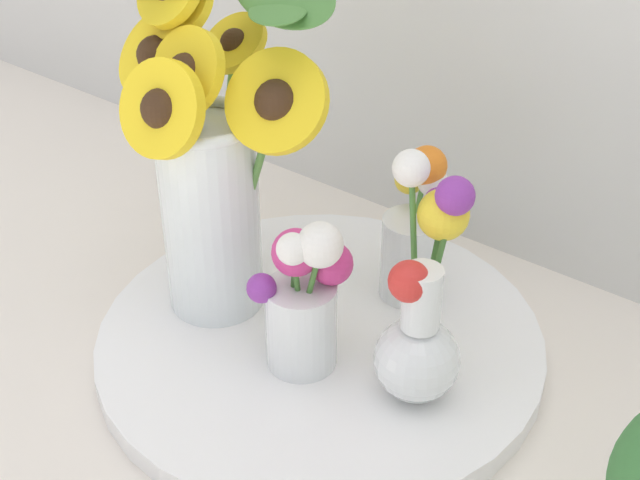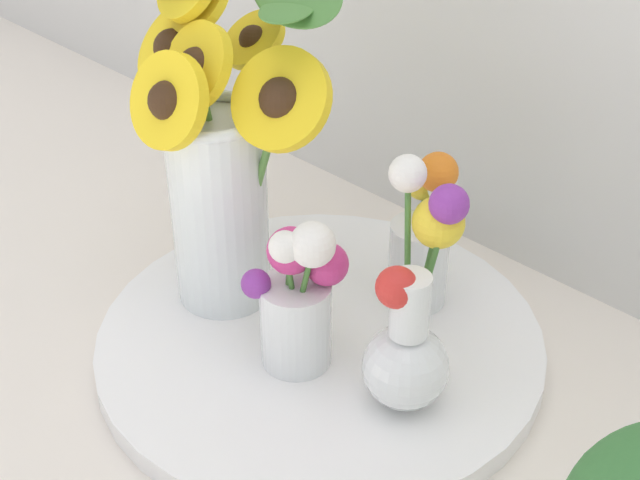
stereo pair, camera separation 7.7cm
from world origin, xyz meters
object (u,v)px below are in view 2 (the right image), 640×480
object	(u,v)px
serving_tray	(320,341)
vase_small_back	(423,240)
vase_bulb_right	(412,321)
vase_small_center	(298,297)
mason_jar_sunflowers	(220,152)

from	to	relation	value
serving_tray	vase_small_back	distance (m)	0.14
vase_bulb_right	serving_tray	bearing A→B (deg)	177.40
vase_small_center	serving_tray	bearing A→B (deg)	108.23
vase_small_center	vase_small_back	bearing A→B (deg)	82.81
vase_small_center	vase_bulb_right	distance (m)	0.10
mason_jar_sunflowers	vase_bulb_right	distance (m)	0.23
mason_jar_sunflowers	vase_small_back	xyz separation A→B (m)	(0.14, 0.12, -0.09)
vase_small_center	vase_small_back	distance (m)	0.15
serving_tray	mason_jar_sunflowers	xyz separation A→B (m)	(-0.11, -0.01, 0.16)
vase_small_back	serving_tray	bearing A→B (deg)	-106.59
serving_tray	mason_jar_sunflowers	distance (m)	0.20
vase_bulb_right	mason_jar_sunflowers	bearing A→B (deg)	-177.82
mason_jar_sunflowers	vase_small_center	distance (m)	0.15
vase_bulb_right	vase_small_back	bearing A→B (deg)	124.44
vase_small_center	mason_jar_sunflowers	bearing A→B (deg)	167.89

